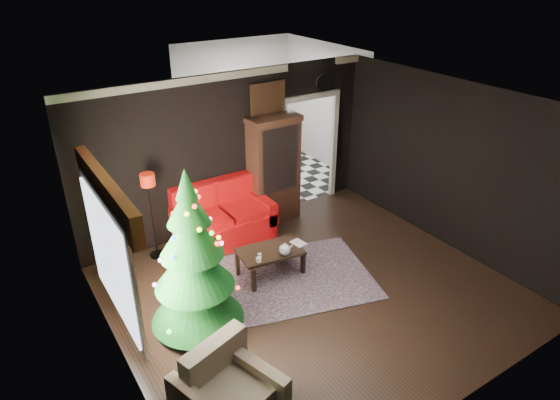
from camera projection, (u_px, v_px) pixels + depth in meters
floor at (313, 292)px, 7.26m from camera, size 5.50×5.50×0.00m
ceiling at (320, 108)px, 6.00m from camera, size 5.50×5.50×0.00m
wall_back at (230, 153)px, 8.50m from camera, size 5.50×0.00×5.50m
wall_front at (470, 309)px, 4.75m from camera, size 5.50×0.00×5.50m
wall_left at (112, 273)px, 5.29m from camera, size 0.00×5.50×5.50m
wall_right at (451, 166)px, 7.96m from camera, size 0.00×5.50×5.50m
doorway at (309, 152)px, 9.48m from camera, size 1.10×0.10×2.10m
left_window at (110, 259)px, 5.44m from camera, size 0.05×1.60×1.40m
valance at (106, 191)px, 5.11m from camera, size 0.12×2.10×0.35m
kitchen_floor at (269, 175)px, 11.08m from camera, size 3.00×3.00×0.00m
kitchen_window at (235, 88)px, 11.40m from camera, size 0.70×0.06×0.70m
rug at (290, 278)px, 7.55m from camera, size 2.86×2.40×0.01m
loveseat at (224, 214)px, 8.37m from camera, size 1.70×0.90×1.00m
curio_cabinet at (274, 171)px, 8.89m from camera, size 0.90×0.45×1.90m
floor_lamp at (152, 216)px, 7.62m from camera, size 0.29×0.29×1.45m
christmas_tree at (193, 260)px, 6.13m from camera, size 1.62×1.62×2.34m
armchair at (229, 393)px, 5.01m from camera, size 1.07×1.07×0.87m
coffee_table at (270, 262)px, 7.56m from camera, size 1.03×0.70×0.43m
teapot at (285, 250)px, 7.30m from camera, size 0.20×0.20×0.19m
cup_a at (259, 260)px, 7.16m from camera, size 0.10×0.10×0.07m
cup_b at (260, 255)px, 7.28m from camera, size 0.08×0.08×0.05m
book at (295, 239)px, 7.52m from camera, size 0.17×0.04×0.23m
wall_clock at (323, 83)px, 8.97m from camera, size 0.32×0.32×0.06m
painting at (267, 99)px, 8.45m from camera, size 0.62×0.05×0.52m
kitchen_counter at (242, 141)px, 11.78m from camera, size 1.80×0.60×0.90m
kitchen_table at (264, 167)px, 10.54m from camera, size 0.70×0.70×0.75m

